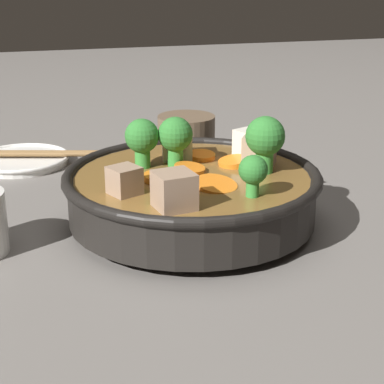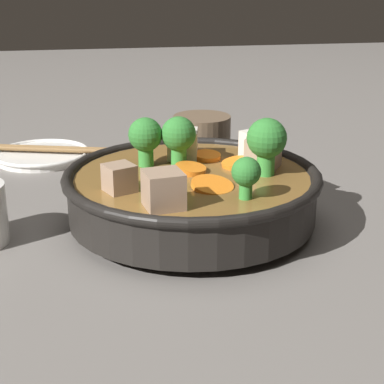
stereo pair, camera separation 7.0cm
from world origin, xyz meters
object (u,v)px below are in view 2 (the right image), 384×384
at_px(side_saucer, 42,155).
at_px(chopsticks_pair, 41,148).
at_px(dark_mug, 202,143).
at_px(stirfry_bowl, 193,189).

distance_m(side_saucer, chopsticks_pair, 0.01).
bearing_deg(chopsticks_pair, side_saucer, 0.00).
xyz_separation_m(side_saucer, dark_mug, (-0.08, -0.22, 0.03)).
distance_m(stirfry_bowl, dark_mug, 0.20).
xyz_separation_m(stirfry_bowl, chopsticks_pair, (0.28, 0.18, -0.03)).
bearing_deg(chopsticks_pair, dark_mug, -110.67).
relative_size(stirfry_bowl, side_saucer, 2.02).
distance_m(stirfry_bowl, side_saucer, 0.33).
bearing_deg(side_saucer, chopsticks_pair, 0.00).
height_order(dark_mug, chopsticks_pair, dark_mug).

